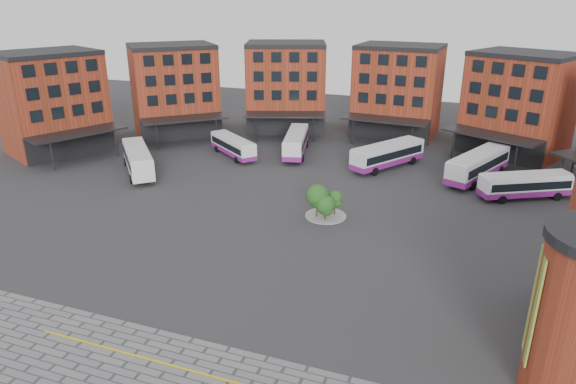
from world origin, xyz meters
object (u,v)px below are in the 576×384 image
(bus_d, at_px, (388,155))
(bus_f, at_px, (526,185))
(bus_a, at_px, (138,158))
(bus_e, at_px, (478,165))
(bus_b, at_px, (233,146))
(bus_c, at_px, (296,142))
(tree_island, at_px, (323,201))

(bus_d, xyz_separation_m, bus_f, (16.89, -5.80, -0.18))
(bus_d, bearing_deg, bus_a, -123.93)
(bus_f, bearing_deg, bus_e, -161.85)
(bus_b, bearing_deg, bus_e, -49.92)
(bus_a, height_order, bus_f, bus_a)
(bus_b, distance_m, bus_d, 22.07)
(bus_e, relative_size, bus_f, 1.19)
(bus_a, xyz_separation_m, bus_d, (30.41, 13.54, -0.20))
(bus_e, bearing_deg, bus_c, -161.79)
(bus_b, bearing_deg, bus_a, 179.39)
(bus_c, bearing_deg, bus_a, -151.12)
(bus_c, height_order, bus_e, bus_e)
(tree_island, distance_m, bus_f, 24.32)
(bus_a, bearing_deg, bus_b, 10.42)
(bus_c, distance_m, bus_d, 13.80)
(tree_island, relative_size, bus_a, 0.41)
(bus_c, bearing_deg, bus_d, -19.86)
(bus_d, height_order, bus_f, bus_d)
(bus_b, xyz_separation_m, bus_e, (33.50, 1.73, 0.36))
(bus_b, relative_size, bus_f, 0.90)
(bus_e, bearing_deg, bus_f, -19.39)
(bus_a, relative_size, bus_c, 0.89)
(bus_c, bearing_deg, tree_island, -76.91)
(bus_d, bearing_deg, bus_e, 27.93)
(bus_a, xyz_separation_m, bus_c, (16.70, 15.12, -0.22))
(bus_b, xyz_separation_m, bus_d, (21.92, 2.57, 0.27))
(tree_island, height_order, bus_e, tree_island)
(tree_island, bearing_deg, bus_a, 168.10)
(bus_c, height_order, bus_f, bus_c)
(bus_a, distance_m, bus_c, 22.53)
(bus_e, bearing_deg, bus_d, -160.47)
(bus_d, height_order, bus_e, bus_e)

